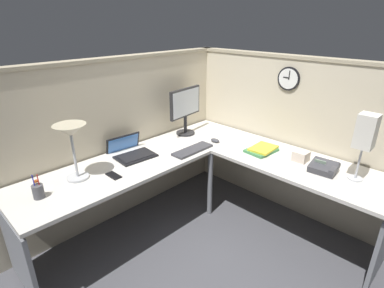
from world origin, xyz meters
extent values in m
plane|color=#47474C|center=(0.00, 0.00, 0.00)|extent=(6.80, 6.80, 0.00)
cube|color=beige|center=(-0.36, 0.87, 0.78)|extent=(2.57, 0.10, 1.55)
cube|color=tan|center=(-0.36, 0.87, 1.56)|extent=(2.57, 0.12, 0.03)
cube|color=beige|center=(0.87, -0.27, 0.78)|extent=(0.10, 2.37, 1.55)
cube|color=tan|center=(0.87, -0.27, 1.56)|extent=(0.12, 2.37, 0.03)
cube|color=beige|center=(-0.38, 0.47, 0.71)|extent=(2.35, 0.66, 0.03)
cube|color=beige|center=(0.47, -0.60, 0.71)|extent=(0.66, 1.49, 0.03)
cylinder|color=slate|center=(0.16, 0.16, 0.35)|extent=(0.05, 0.05, 0.70)
cube|color=slate|center=(-1.53, 0.47, 0.35)|extent=(0.03, 0.58, 0.60)
cylinder|color=#232326|center=(0.29, 0.64, 0.74)|extent=(0.20, 0.20, 0.02)
cylinder|color=#232326|center=(0.29, 0.64, 0.84)|extent=(0.04, 0.04, 0.20)
cube|color=#232326|center=(0.29, 0.64, 1.08)|extent=(0.46, 0.09, 0.30)
cube|color=silver|center=(0.29, 0.62, 1.08)|extent=(0.42, 0.06, 0.26)
cube|color=black|center=(-0.45, 0.53, 0.74)|extent=(0.36, 0.27, 0.02)
cube|color=black|center=(-0.45, 0.53, 0.75)|extent=(0.30, 0.20, 0.00)
cube|color=black|center=(-0.43, 0.76, 0.77)|extent=(0.34, 0.09, 0.22)
cube|color=#4C84D8|center=(-0.43, 0.75, 0.77)|extent=(0.31, 0.08, 0.18)
cube|color=#38383D|center=(0.01, 0.26, 0.74)|extent=(0.43, 0.14, 0.02)
ellipsoid|color=#38383D|center=(0.33, 0.26, 0.75)|extent=(0.06, 0.10, 0.03)
cylinder|color=#B7BABF|center=(-1.00, 0.54, 0.74)|extent=(0.17, 0.17, 0.02)
cylinder|color=#B7BABF|center=(-1.00, 0.54, 0.93)|extent=(0.02, 0.02, 0.38)
cone|color=#B2A88C|center=(-1.00, 0.54, 1.13)|extent=(0.24, 0.24, 0.09)
cylinder|color=#4C4C51|center=(-1.32, 0.47, 0.78)|extent=(0.08, 0.08, 0.10)
cylinder|color=#1E1EB2|center=(-1.33, 0.47, 0.84)|extent=(0.01, 0.02, 0.13)
cylinder|color=#B21E1E|center=(-1.30, 0.46, 0.84)|extent=(0.01, 0.01, 0.13)
cylinder|color=#D8591E|center=(-1.31, 0.48, 0.85)|extent=(0.03, 0.03, 0.01)
cube|color=black|center=(-0.78, 0.37, 0.73)|extent=(0.07, 0.15, 0.01)
cube|color=#38383D|center=(0.46, -0.79, 0.77)|extent=(0.20, 0.21, 0.10)
cube|color=#8CA58C|center=(0.46, -0.76, 0.80)|extent=(0.02, 0.09, 0.04)
cube|color=#38383D|center=(0.46, -0.88, 0.79)|extent=(0.19, 0.05, 0.04)
cube|color=#3F7F4C|center=(0.46, -0.21, 0.74)|extent=(0.30, 0.23, 0.02)
cube|color=yellow|center=(0.47, -0.22, 0.76)|extent=(0.27, 0.20, 0.02)
cylinder|color=#B7BABF|center=(0.51, -1.03, 0.74)|extent=(0.11, 0.11, 0.01)
cylinder|color=#B7BABF|center=(0.51, -1.03, 0.87)|extent=(0.02, 0.02, 0.27)
cube|color=silver|center=(0.51, -1.03, 1.13)|extent=(0.13, 0.13, 0.26)
cube|color=beige|center=(0.53, -0.57, 0.78)|extent=(0.12, 0.12, 0.09)
cylinder|color=black|center=(0.82, -0.22, 1.37)|extent=(0.03, 0.22, 0.22)
cylinder|color=white|center=(0.80, -0.22, 1.37)|extent=(0.00, 0.19, 0.19)
cube|color=black|center=(0.80, -0.20, 1.38)|extent=(0.00, 0.06, 0.01)
cube|color=black|center=(0.80, -0.23, 1.40)|extent=(0.00, 0.01, 0.08)
camera|label=1|loc=(-1.85, -1.55, 1.89)|focal=28.02mm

